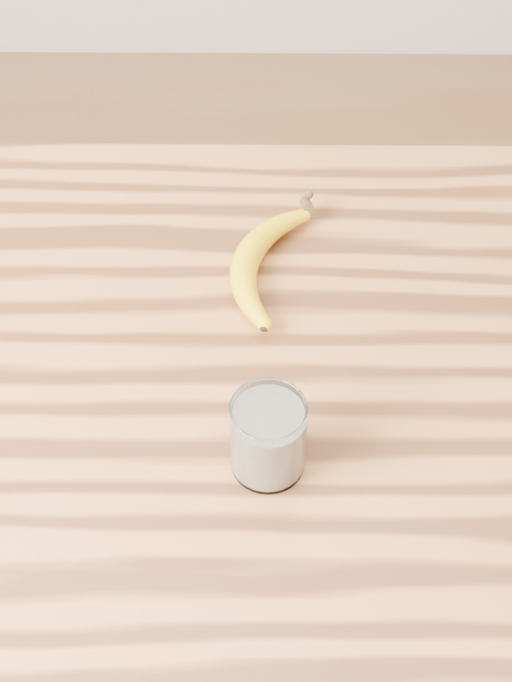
{
  "coord_description": "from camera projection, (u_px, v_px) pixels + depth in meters",
  "views": [
    {
      "loc": [
        0.06,
        -0.66,
        1.74
      ],
      "look_at": [
        0.05,
        0.02,
        0.93
      ],
      "focal_mm": 50.0,
      "sensor_mm": 36.0,
      "label": 1
    }
  ],
  "objects": [
    {
      "name": "room",
      "position": [
        184.0,
        3.0,
        0.72
      ],
      "size": [
        4.04,
        4.04,
        2.7
      ],
      "color": "brown",
      "rests_on": "ground"
    },
    {
      "name": "table",
      "position": [
        212.0,
        436.0,
        1.16
      ],
      "size": [
        1.2,
        0.8,
        0.9
      ],
      "color": "#AD6732",
      "rests_on": "ground"
    },
    {
      "name": "smoothie_glass",
      "position": [
        268.0,
        437.0,
        0.95
      ],
      "size": [
        0.08,
        0.08,
        0.1
      ],
      "color": "white",
      "rests_on": "table"
    },
    {
      "name": "banana",
      "position": [
        246.0,
        259.0,
        1.15
      ],
      "size": [
        0.17,
        0.3,
        0.03
      ],
      "primitive_type": null,
      "rotation": [
        0.0,
        0.0,
        -0.26
      ],
      "color": "#E0B009",
      "rests_on": "table"
    }
  ]
}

